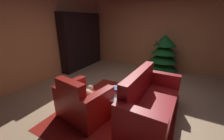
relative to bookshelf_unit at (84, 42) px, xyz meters
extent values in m
plane|color=tan|center=(2.59, -1.72, -0.99)|extent=(6.95, 6.95, 0.00)
cube|color=tan|center=(2.59, 1.20, 0.33)|extent=(5.71, 0.06, 2.65)
cube|color=tan|center=(-0.24, -1.72, 0.33)|extent=(0.06, 5.91, 2.65)
cube|color=maroon|center=(2.55, -2.18, -0.99)|extent=(2.27, 2.55, 0.01)
cube|color=black|center=(0.12, -0.11, 0.05)|extent=(0.03, 2.08, 2.08)
cube|color=black|center=(-0.02, 0.92, 0.05)|extent=(0.32, 0.03, 2.08)
cube|color=black|center=(-0.02, -1.14, 0.05)|extent=(0.32, 0.02, 2.08)
cube|color=black|center=(-0.02, -0.11, -0.98)|extent=(0.30, 2.03, 0.03)
cube|color=black|center=(-0.02, -0.11, -0.57)|extent=(0.30, 2.03, 0.03)
cube|color=black|center=(-0.02, -0.11, -0.16)|extent=(0.30, 2.03, 0.02)
cube|color=black|center=(-0.02, -0.11, 0.25)|extent=(0.30, 2.03, 0.02)
cube|color=black|center=(-0.02, -0.11, 0.67)|extent=(0.30, 2.03, 0.02)
cube|color=black|center=(-0.02, -0.11, 1.08)|extent=(0.30, 2.03, 0.03)
cube|color=black|center=(-0.14, -0.11, -0.23)|extent=(0.05, 1.05, 0.66)
cube|color=black|center=(-0.12, -0.11, -0.23)|extent=(0.03, 1.08, 0.69)
cube|color=#934FA3|center=(-0.09, 0.84, -0.84)|extent=(0.17, 0.04, 0.25)
cube|color=#83598F|center=(-0.06, 0.79, -0.80)|extent=(0.23, 0.04, 0.33)
cube|color=teal|center=(-0.07, 0.75, -0.84)|extent=(0.21, 0.04, 0.25)
cube|color=#4C3A34|center=(-0.06, 0.71, -0.83)|extent=(0.24, 0.03, 0.28)
cube|color=#BF979B|center=(-0.09, 0.67, -0.83)|extent=(0.17, 0.04, 0.28)
cube|color=#2A7233|center=(-0.06, 0.63, -0.82)|extent=(0.24, 0.03, 0.30)
cube|color=red|center=(-0.07, 0.59, -0.83)|extent=(0.20, 0.04, 0.28)
cube|color=#A6AC90|center=(-0.07, 0.55, -0.80)|extent=(0.21, 0.04, 0.33)
cube|color=#0B6C99|center=(-0.10, 0.50, -0.81)|extent=(0.15, 0.05, 0.32)
cube|color=gold|center=(-0.09, 0.87, 0.40)|extent=(0.17, 0.03, 0.26)
cube|color=#8C589D|center=(-0.07, 0.82, 0.44)|extent=(0.21, 0.05, 0.34)
cube|color=#ACA19B|center=(-0.10, 0.78, 0.40)|extent=(0.16, 0.03, 0.26)
cube|color=gold|center=(-0.09, 0.74, 0.41)|extent=(0.18, 0.03, 0.28)
cube|color=#2E8445|center=(-0.06, 0.70, 0.44)|extent=(0.23, 0.04, 0.35)
cube|color=#BA3B24|center=(-0.09, 0.64, 0.38)|extent=(0.16, 0.05, 0.22)
cube|color=#502D1D|center=(-0.10, 0.85, 0.82)|extent=(0.15, 0.05, 0.28)
cube|color=#58361A|center=(-0.06, 0.81, 0.81)|extent=(0.24, 0.03, 0.27)
cube|color=tan|center=(-0.06, 0.78, 0.80)|extent=(0.23, 0.03, 0.24)
cube|color=navy|center=(-0.06, 0.73, 0.79)|extent=(0.24, 0.04, 0.22)
cube|color=#BDA996|center=(-0.09, 0.68, 0.83)|extent=(0.17, 0.04, 0.31)
cube|color=#4D3716|center=(-0.07, 0.63, 0.84)|extent=(0.20, 0.04, 0.32)
cube|color=#0F4F8E|center=(-0.09, 0.59, 0.79)|extent=(0.18, 0.03, 0.22)
cube|color=maroon|center=(2.04, -2.65, -0.80)|extent=(0.75, 0.82, 0.38)
cube|color=maroon|center=(2.00, -2.93, -0.36)|extent=(0.66, 0.26, 0.49)
cube|color=maroon|center=(2.43, -2.72, -0.67)|extent=(0.26, 0.74, 0.65)
cube|color=maroon|center=(1.65, -2.59, -0.67)|extent=(0.26, 0.74, 0.65)
ellipsoid|color=#D0AD87|center=(2.08, -2.59, -0.52)|extent=(0.31, 0.22, 0.18)
sphere|color=#D0AD87|center=(2.05, -2.45, -0.46)|extent=(0.13, 0.13, 0.13)
cube|color=maroon|center=(3.24, -2.12, -0.80)|extent=(0.82, 1.46, 0.40)
cube|color=maroon|center=(2.94, -2.11, -0.32)|extent=(0.23, 1.44, 0.55)
cube|color=maroon|center=(3.21, -2.92, -0.64)|extent=(0.77, 0.20, 0.70)
cube|color=maroon|center=(3.27, -1.33, -0.64)|extent=(0.77, 0.20, 0.70)
cylinder|color=black|center=(2.72, -2.19, -0.79)|extent=(0.04, 0.04, 0.40)
cylinder|color=black|center=(2.44, -2.02, -0.79)|extent=(0.04, 0.04, 0.40)
cylinder|color=black|center=(2.44, -2.35, -0.79)|extent=(0.04, 0.04, 0.40)
cylinder|color=silver|center=(2.53, -2.18, -0.58)|extent=(0.69, 0.69, 0.02)
cube|color=gray|center=(2.53, -2.20, -0.56)|extent=(0.23, 0.15, 0.03)
cube|color=gray|center=(2.53, -2.19, -0.54)|extent=(0.17, 0.14, 0.02)
cube|color=#384892|center=(2.52, -2.18, -0.52)|extent=(0.20, 0.15, 0.02)
cube|color=#305689|center=(2.52, -2.19, -0.50)|extent=(0.15, 0.12, 0.02)
cube|color=#2F4394|center=(2.51, -2.19, -0.48)|extent=(0.21, 0.16, 0.02)
cylinder|color=navy|center=(2.69, -2.08, -0.49)|extent=(0.06, 0.06, 0.16)
cylinder|color=navy|center=(2.69, -2.08, -0.38)|extent=(0.02, 0.02, 0.06)
cylinder|color=brown|center=(2.99, 0.60, -0.91)|extent=(0.08, 0.08, 0.16)
cone|color=#155820|center=(2.99, 0.60, -0.64)|extent=(1.07, 1.07, 0.37)
cone|color=#155820|center=(2.99, 0.60, -0.37)|extent=(0.96, 0.96, 0.37)
cone|color=#155820|center=(2.99, 0.60, -0.09)|extent=(0.86, 0.86, 0.37)
cone|color=#155820|center=(2.99, 0.60, 0.19)|extent=(0.76, 0.76, 0.37)
sphere|color=red|center=(2.85, 0.33, 0.11)|extent=(0.07, 0.07, 0.07)
sphere|color=red|center=(2.69, 0.56, 0.13)|extent=(0.05, 0.05, 0.05)
sphere|color=yellow|center=(3.23, 0.85, -0.10)|extent=(0.07, 0.07, 0.07)
sphere|color=yellow|center=(3.19, 0.89, -0.14)|extent=(0.06, 0.06, 0.06)
sphere|color=yellow|center=(3.04, 0.90, 0.25)|extent=(0.08, 0.08, 0.08)
camera|label=1|loc=(3.62, -4.47, 0.83)|focal=22.29mm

